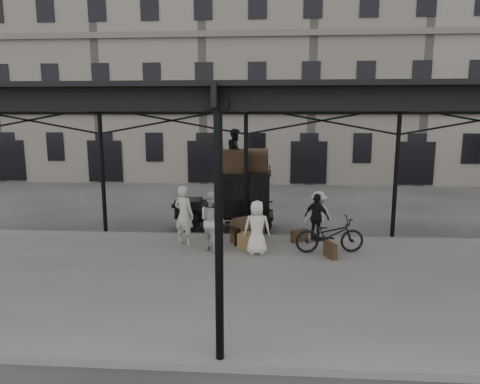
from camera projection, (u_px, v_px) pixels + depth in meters
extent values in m
plane|color=#383533|center=(242.00, 256.00, 12.95)|extent=(120.00, 120.00, 0.00)
cube|color=slate|center=(237.00, 279.00, 10.98)|extent=(28.00, 8.00, 0.15)
cylinder|color=black|center=(246.00, 177.00, 14.54)|extent=(0.14, 0.14, 4.30)
cylinder|color=black|center=(219.00, 244.00, 6.88)|extent=(0.14, 0.14, 4.30)
cube|color=black|center=(246.00, 107.00, 14.14)|extent=(22.00, 0.10, 0.45)
cube|color=black|center=(218.00, 96.00, 6.48)|extent=(22.00, 0.10, 0.45)
cube|color=black|center=(238.00, 97.00, 10.47)|extent=(22.50, 9.00, 0.08)
cube|color=silver|center=(238.00, 94.00, 10.46)|extent=(18.00, 7.00, 0.04)
cube|color=slate|center=(259.00, 75.00, 29.42)|extent=(64.00, 8.00, 14.00)
cylinder|color=black|center=(189.00, 223.00, 15.44)|extent=(0.80, 0.10, 0.80)
cylinder|color=black|center=(196.00, 214.00, 16.86)|extent=(0.80, 0.10, 0.80)
cylinder|color=black|center=(261.00, 224.00, 15.27)|extent=(0.80, 0.10, 0.80)
cylinder|color=black|center=(262.00, 215.00, 16.68)|extent=(0.80, 0.10, 0.80)
cube|color=black|center=(225.00, 215.00, 16.04)|extent=(3.60, 1.25, 0.12)
cube|color=black|center=(190.00, 206.00, 16.08)|extent=(0.90, 1.00, 0.55)
cube|color=black|center=(177.00, 206.00, 16.11)|extent=(0.06, 0.70, 0.55)
cube|color=black|center=(211.00, 204.00, 16.01)|extent=(0.70, 1.30, 0.10)
cube|color=black|center=(245.00, 194.00, 15.85)|extent=(1.80, 1.45, 1.55)
cube|color=black|center=(244.00, 192.00, 15.10)|extent=(1.40, 0.02, 0.60)
cube|color=black|center=(245.00, 173.00, 15.71)|extent=(1.90, 1.55, 0.06)
imported|color=beige|center=(184.00, 215.00, 13.54)|extent=(0.82, 0.70, 1.90)
imported|color=beige|center=(213.00, 221.00, 12.95)|extent=(1.13, 1.13, 1.84)
imported|color=silver|center=(257.00, 227.00, 12.60)|extent=(0.82, 0.57, 1.61)
imported|color=black|center=(317.00, 217.00, 14.01)|extent=(0.95, 0.86, 1.55)
imported|color=beige|center=(318.00, 215.00, 14.32)|extent=(1.17, 0.92, 1.58)
imported|color=black|center=(330.00, 235.00, 12.78)|extent=(2.14, 0.98, 1.08)
imported|color=black|center=(236.00, 150.00, 15.49)|extent=(0.62, 0.78, 1.57)
cube|color=olive|center=(249.00, 241.00, 13.13)|extent=(0.72, 0.62, 0.50)
cube|color=#463320|center=(330.00, 250.00, 12.37)|extent=(0.34, 0.62, 0.45)
cube|color=#463320|center=(299.00, 236.00, 13.92)|extent=(0.59, 0.45, 0.40)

